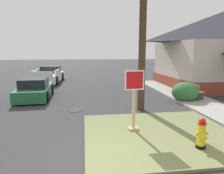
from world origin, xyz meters
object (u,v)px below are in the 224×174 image
(manhole_cover, at_px, (76,110))
(pickup_truck_white, at_px, (50,76))
(utility_pole, at_px, (143,3))
(stop_sign, at_px, (134,102))
(parked_sedan_green, at_px, (35,89))
(fire_hydrant, at_px, (201,134))
(street_bench, at_px, (193,90))

(manhole_cover, xyz_separation_m, pickup_truck_white, (-2.78, 9.90, 0.61))
(utility_pole, bearing_deg, stop_sign, -110.93)
(stop_sign, distance_m, utility_pole, 4.85)
(manhole_cover, distance_m, parked_sedan_green, 4.06)
(manhole_cover, bearing_deg, utility_pole, -5.84)
(pickup_truck_white, bearing_deg, parked_sedan_green, -88.19)
(fire_hydrant, relative_size, street_bench, 0.57)
(pickup_truck_white, bearing_deg, utility_pole, -59.77)
(stop_sign, distance_m, street_bench, 6.52)
(stop_sign, relative_size, utility_pole, 0.22)
(stop_sign, bearing_deg, utility_pole, 69.07)
(manhole_cover, distance_m, pickup_truck_white, 10.30)
(fire_hydrant, bearing_deg, parked_sedan_green, 128.99)
(utility_pole, bearing_deg, manhole_cover, 174.16)
(parked_sedan_green, relative_size, pickup_truck_white, 0.76)
(fire_hydrant, height_order, utility_pole, utility_pole)
(manhole_cover, bearing_deg, fire_hydrant, -51.38)
(parked_sedan_green, bearing_deg, stop_sign, -52.52)
(manhole_cover, bearing_deg, parked_sedan_green, 129.53)
(utility_pole, bearing_deg, pickup_truck_white, 120.23)
(manhole_cover, distance_m, street_bench, 7.03)
(pickup_truck_white, bearing_deg, fire_hydrant, -65.94)
(fire_hydrant, xyz_separation_m, pickup_truck_white, (-6.50, 14.56, 0.11))
(manhole_cover, bearing_deg, pickup_truck_white, 105.67)
(street_bench, bearing_deg, parked_sedan_green, 169.97)
(stop_sign, relative_size, street_bench, 1.36)
(parked_sedan_green, height_order, utility_pole, utility_pole)
(stop_sign, bearing_deg, pickup_truck_white, 110.84)
(manhole_cover, height_order, parked_sedan_green, parked_sedan_green)
(utility_pole, bearing_deg, fire_hydrant, -82.87)
(manhole_cover, bearing_deg, stop_sign, -54.75)
(street_bench, bearing_deg, pickup_truck_white, 138.72)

